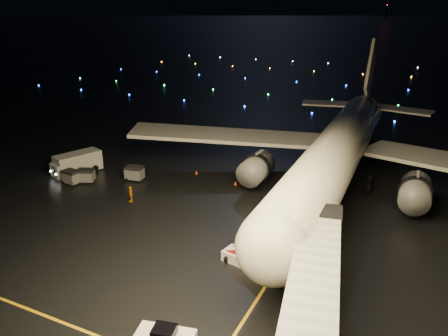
# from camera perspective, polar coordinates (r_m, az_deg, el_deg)

# --- Properties ---
(ground) EXTENTS (2000.00, 2000.00, 0.00)m
(ground) POSITION_cam_1_polar(r_m,az_deg,el_deg) (329.65, 22.41, 15.24)
(ground) COLOR black
(ground) RESTS_ON ground
(lane_centre) EXTENTS (0.25, 80.00, 0.02)m
(lane_centre) POSITION_cam_1_polar(r_m,az_deg,el_deg) (49.31, 11.37, -5.96)
(lane_centre) COLOR #CD970F
(lane_centre) RESTS_ON ground
(lane_cross) EXTENTS (60.00, 0.25, 0.02)m
(lane_cross) POSITION_cam_1_polar(r_m,az_deg,el_deg) (38.98, -25.94, -15.57)
(lane_cross) COLOR #CD970F
(lane_cross) RESTS_ON ground
(airliner) EXTENTS (59.32, 56.47, 16.49)m
(airliner) POSITION_cam_1_polar(r_m,az_deg,el_deg) (56.72, 15.44, 6.09)
(airliner) COLOR silver
(airliner) RESTS_ON ground
(belt_loader) EXTENTS (6.44, 2.89, 3.02)m
(belt_loader) POSITION_cam_1_polar(r_m,az_deg,el_deg) (39.06, 2.87, -10.55)
(belt_loader) COLOR silver
(belt_loader) RESTS_ON ground
(service_truck) EXTENTS (4.98, 8.14, 2.86)m
(service_truck) POSITION_cam_1_polar(r_m,az_deg,el_deg) (62.93, -18.53, 0.65)
(service_truck) COLOR silver
(service_truck) RESTS_ON ground
(crew_c) EXTENTS (1.11, 1.16, 1.94)m
(crew_c) POSITION_cam_1_polar(r_m,az_deg,el_deg) (52.17, -12.08, -3.33)
(crew_c) COLOR #FE9304
(crew_c) RESTS_ON ground
(safety_cone_0) EXTENTS (0.49, 0.49, 0.49)m
(safety_cone_0) POSITION_cam_1_polar(r_m,az_deg,el_deg) (56.04, 1.52, -1.96)
(safety_cone_0) COLOR #F9410A
(safety_cone_0) RESTS_ON ground
(safety_cone_1) EXTENTS (0.43, 0.43, 0.46)m
(safety_cone_1) POSITION_cam_1_polar(r_m,az_deg,el_deg) (61.58, 5.01, 0.06)
(safety_cone_1) COLOR #F9410A
(safety_cone_1) RESTS_ON ground
(safety_cone_2) EXTENTS (0.56, 0.56, 0.51)m
(safety_cone_2) POSITION_cam_1_polar(r_m,az_deg,el_deg) (59.68, -3.62, -0.56)
(safety_cone_2) COLOR #F9410A
(safety_cone_2) RESTS_ON ground
(safety_cone_3) EXTENTS (0.56, 0.56, 0.48)m
(safety_cone_3) POSITION_cam_1_polar(r_m,az_deg,el_deg) (76.57, -7.38, 4.08)
(safety_cone_3) COLOR #F9410A
(safety_cone_3) RESTS_ON ground
(taxiway_lights) EXTENTS (164.00, 92.00, 0.36)m
(taxiway_lights) POSITION_cam_1_polar(r_m,az_deg,el_deg) (137.66, 16.28, 10.70)
(taxiway_lights) COLOR black
(taxiway_lights) RESTS_ON ground
(baggage_cart_0) EXTENTS (2.45, 1.91, 1.88)m
(baggage_cart_0) POSITION_cam_1_polar(r_m,az_deg,el_deg) (58.50, -11.61, -0.67)
(baggage_cart_0) COLOR slate
(baggage_cart_0) RESTS_ON ground
(baggage_cart_1) EXTENTS (2.24, 1.67, 1.80)m
(baggage_cart_1) POSITION_cam_1_polar(r_m,az_deg,el_deg) (59.51, -19.33, -1.12)
(baggage_cart_1) COLOR slate
(baggage_cart_1) RESTS_ON ground
(baggage_cart_2) EXTENTS (2.47, 2.14, 1.76)m
(baggage_cart_2) POSITION_cam_1_polar(r_m,az_deg,el_deg) (59.39, -17.61, -0.98)
(baggage_cart_2) COLOR slate
(baggage_cart_2) RESTS_ON ground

